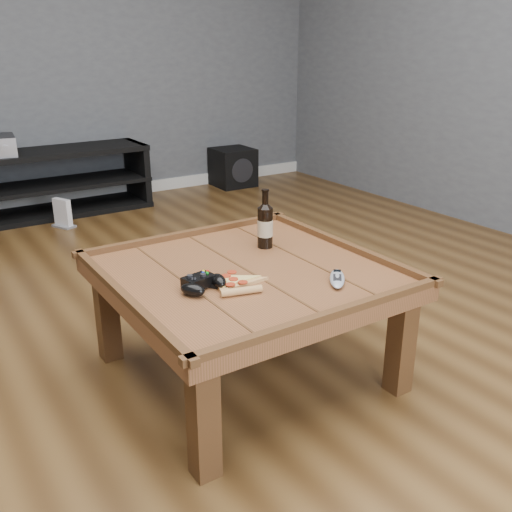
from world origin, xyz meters
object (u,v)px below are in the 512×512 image
media_console (56,183)px  game_controller (203,283)px  coffee_table (246,284)px  smartphone (215,283)px  remote_control (337,279)px  subwoofer (233,167)px  game_console (63,214)px  pizza_slice (235,283)px  beer_bottle (265,224)px

media_console → game_controller: game_controller is taller
coffee_table → game_controller: size_ratio=5.38×
coffee_table → smartphone: (-0.17, -0.06, 0.07)m
remote_control → game_controller: bearing=-164.6°
coffee_table → subwoofer: bearing=59.9°
media_console → game_controller: size_ratio=7.32×
game_console → pizza_slice: bearing=-115.7°
coffee_table → game_controller: bearing=-162.2°
media_console → smartphone: media_console is taller
subwoofer → media_console: bearing=-176.9°
media_console → smartphone: 2.82m
smartphone → subwoofer: (1.79, 2.86, -0.28)m
pizza_slice → coffee_table: bearing=56.7°
subwoofer → game_console: subwoofer is taller
beer_bottle → remote_control: (0.01, -0.45, -0.09)m
media_console → game_console: bearing=-100.5°
coffee_table → remote_control: (0.21, -0.28, 0.07)m
smartphone → remote_control: 0.44m
smartphone → beer_bottle: bearing=-3.1°
coffee_table → subwoofer: 3.24m
remote_control → beer_bottle: bearing=131.3°
remote_control → smartphone: bearing=-169.1°
media_console → pizza_slice: (-0.11, -2.85, 0.21)m
media_console → pizza_slice: 2.86m
remote_control → media_console: bearing=134.3°
media_console → remote_control: 3.04m
game_controller → pizza_slice: (0.11, -0.03, -0.02)m
subwoofer → game_console: 1.74m
game_controller → game_console: (0.16, 2.45, -0.38)m
game_controller → remote_control: game_controller is taller
beer_bottle → remote_control: size_ratio=1.48×
game_controller → remote_control: (0.44, -0.20, -0.01)m
media_console → game_console: (-0.07, -0.37, -0.15)m
remote_control → game_console: remote_control is taller
coffee_table → game_console: bearing=91.7°
media_console → beer_bottle: bearing=-85.4°
remote_control → game_console: size_ratio=0.80×
coffee_table → beer_bottle: bearing=40.7°
game_console → coffee_table: bearing=-113.0°
coffee_table → game_console: (-0.07, 2.38, -0.30)m
pizza_slice → remote_control: pizza_slice is taller
media_console → beer_bottle: 2.60m
beer_bottle → coffee_table: bearing=-139.3°
game_controller → pizza_slice: bearing=-24.9°
smartphone → game_controller: bearing=157.9°
game_controller → smartphone: (0.05, 0.01, -0.02)m
game_controller → subwoofer: 3.43m
game_console → smartphone: bearing=-117.0°
beer_bottle → pizza_slice: size_ratio=0.85×
subwoofer → game_console: size_ratio=1.71×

